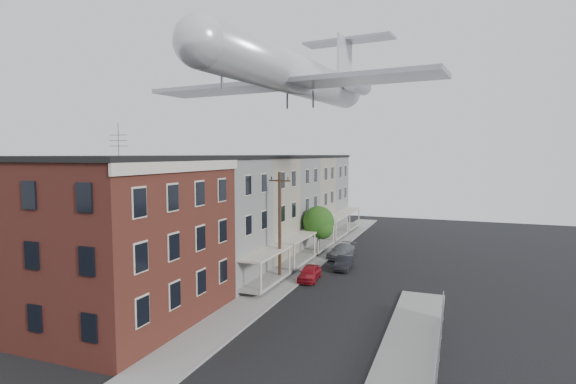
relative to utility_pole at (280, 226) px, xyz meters
The scene contains 17 objects.
sidewalk_left 7.57m from the utility_pole, 89.05° to the left, with size 3.00×62.00×0.12m, color gray.
sidewalk_right 16.99m from the utility_pole, 47.23° to the right, with size 3.00×26.00×0.12m, color gray.
curb_left 7.72m from the utility_pole, 75.52° to the left, with size 0.15×62.00×0.14m, color gray.
curb_right 16.07m from the utility_pole, 51.19° to the right, with size 0.15×26.00×0.14m, color gray.
corner_building 12.73m from the utility_pole, 120.17° to the right, with size 10.31×12.30×12.15m.
row_house_a 6.55m from the utility_pole, 166.73° to the right, with size 11.98×7.00×10.30m.
row_house_b 8.42m from the utility_pole, 139.15° to the left, with size 11.98×7.00×10.30m.
row_house_c 14.03m from the utility_pole, 116.97° to the left, with size 11.98×7.00×10.30m.
row_house_d 20.52m from the utility_pole, 108.07° to the left, with size 11.98×7.00×10.30m.
row_house_e 27.26m from the utility_pole, 103.50° to the left, with size 11.98×7.00×10.30m.
chainlink_fence 18.47m from the utility_pole, 45.90° to the right, with size 0.06×18.06×1.90m.
utility_pole is the anchor object (origin of this frame).
street_tree 10.00m from the utility_pole, 88.11° to the left, with size 3.22×3.20×5.20m.
car_near 4.80m from the utility_pole, 39.16° to the left, with size 1.49×3.70×1.26m, color maroon.
car_mid 8.28m from the utility_pole, 58.20° to the left, with size 1.28×3.67×1.21m, color black.
car_far 11.63m from the utility_pole, 77.01° to the left, with size 1.83×4.50×1.31m, color slate.
airplane 12.57m from the utility_pole, 78.39° to the left, with size 24.59×28.08×8.09m.
Camera 1 is at (7.60, -14.99, 10.39)m, focal length 28.00 mm.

